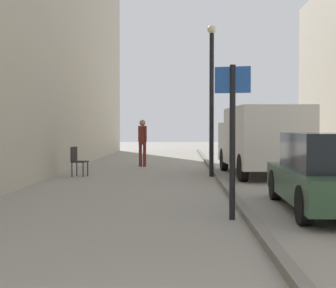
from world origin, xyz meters
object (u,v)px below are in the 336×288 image
cafe_chair_near_window (77,159)px  pedestrian_main_foreground (142,140)px  parked_car (332,173)px  street_sign_post (232,128)px  lamp_post (212,90)px  delivery_van (262,139)px

cafe_chair_near_window → pedestrian_main_foreground: bearing=168.9°
parked_car → street_sign_post: bearing=-153.0°
street_sign_post → cafe_chair_near_window: (-4.14, 7.37, -1.00)m
pedestrian_main_foreground → lamp_post: size_ratio=0.39×
delivery_van → cafe_chair_near_window: delivery_van is taller
pedestrian_main_foreground → cafe_chair_near_window: size_ratio=1.97×
parked_car → street_sign_post: 2.31m
pedestrian_main_foreground → cafe_chair_near_window: bearing=88.8°
delivery_van → lamp_post: size_ratio=1.13×
parked_car → cafe_chair_near_window: size_ratio=4.52×
parked_car → lamp_post: lamp_post is taller
street_sign_post → lamp_post: (0.10, 7.43, 1.18)m
lamp_post → cafe_chair_near_window: (-4.25, -0.06, -2.18)m
street_sign_post → parked_car: bearing=-142.6°
street_sign_post → lamp_post: bearing=-78.9°
delivery_van → parked_car: (0.20, -6.93, -0.48)m
cafe_chair_near_window → street_sign_post: bearing=41.3°
pedestrian_main_foreground → street_sign_post: bearing=123.6°
pedestrian_main_foreground → street_sign_post: street_sign_post is taller
parked_car → cafe_chair_near_window: (-6.09, 6.45, -0.17)m
lamp_post → cafe_chair_near_window: lamp_post is taller
lamp_post → cafe_chair_near_window: bearing=-179.2°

